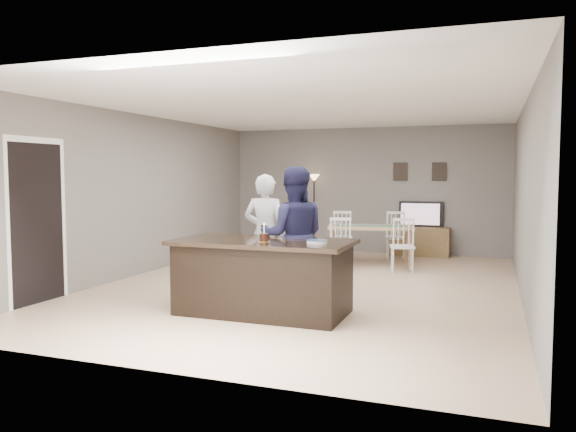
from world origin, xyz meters
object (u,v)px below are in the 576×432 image
(birthday_cake, at_px, (264,237))
(television, at_px, (421,214))
(tv_console, at_px, (420,241))
(floor_lamp, at_px, (314,191))
(woman, at_px, (265,234))
(plate_stack, at_px, (317,242))
(kitchen_island, at_px, (263,276))
(dining_table, at_px, (370,233))
(man, at_px, (293,236))

(birthday_cake, bearing_deg, television, 79.02)
(tv_console, relative_size, birthday_cake, 5.46)
(television, xyz_separation_m, floor_lamp, (-2.31, -0.05, 0.45))
(woman, relative_size, floor_lamp, 1.00)
(plate_stack, distance_m, floor_lamp, 5.98)
(television, bearing_deg, floor_lamp, 1.24)
(floor_lamp, bearing_deg, kitchen_island, -78.77)
(birthday_cake, height_order, plate_stack, birthday_cake)
(plate_stack, bearing_deg, dining_table, 93.36)
(kitchen_island, relative_size, woman, 1.27)
(man, distance_m, dining_table, 3.55)
(television, relative_size, plate_stack, 3.75)
(man, bearing_deg, woman, -60.50)
(man, height_order, birthday_cake, man)
(tv_console, distance_m, woman, 4.82)
(man, distance_m, plate_stack, 0.83)
(kitchen_island, height_order, tv_console, kitchen_island)
(tv_console, distance_m, dining_table, 1.69)
(dining_table, height_order, floor_lamp, floor_lamp)
(kitchen_island, relative_size, plate_stack, 8.82)
(kitchen_island, xyz_separation_m, television, (1.20, 5.64, 0.41))
(television, distance_m, plate_stack, 5.76)
(kitchen_island, xyz_separation_m, floor_lamp, (-1.11, 5.59, 0.86))
(kitchen_island, xyz_separation_m, man, (0.19, 0.55, 0.44))
(kitchen_island, distance_m, birthday_cake, 0.53)
(tv_console, bearing_deg, floor_lamp, 179.50)
(man, bearing_deg, dining_table, -114.58)
(television, bearing_deg, tv_console, 90.00)
(tv_console, distance_m, man, 5.15)
(kitchen_island, bearing_deg, birthday_cake, -64.07)
(kitchen_island, bearing_deg, floor_lamp, 101.23)
(television, xyz_separation_m, woman, (-1.61, -4.58, -0.01))
(kitchen_island, distance_m, dining_table, 4.11)
(tv_console, relative_size, man, 0.67)
(kitchen_island, bearing_deg, dining_table, 83.50)
(kitchen_island, xyz_separation_m, dining_table, (0.46, 4.08, 0.15))
(kitchen_island, distance_m, woman, 1.21)
(television, relative_size, floor_lamp, 0.54)
(birthday_cake, bearing_deg, man, 80.69)
(woman, xyz_separation_m, man, (0.60, -0.51, 0.05))
(dining_table, relative_size, floor_lamp, 1.21)
(television, height_order, dining_table, television)
(plate_stack, xyz_separation_m, floor_lamp, (-1.82, 5.69, 0.40))
(television, bearing_deg, man, 78.79)
(birthday_cake, distance_m, dining_table, 4.27)
(television, distance_m, birthday_cake, 5.90)
(woman, xyz_separation_m, dining_table, (0.88, 3.02, -0.24))
(man, bearing_deg, plate_stack, 108.56)
(plate_stack, height_order, dining_table, dining_table)
(tv_console, bearing_deg, man, -101.36)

